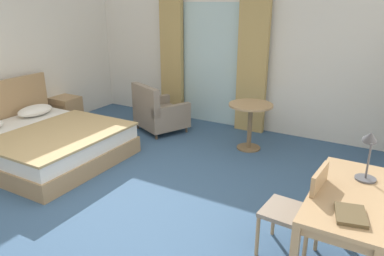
# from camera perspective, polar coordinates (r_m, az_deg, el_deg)

# --- Properties ---
(ground) EXTENTS (6.44, 7.11, 0.10)m
(ground) POSITION_cam_1_polar(r_m,az_deg,el_deg) (4.50, -12.02, -11.68)
(ground) COLOR #38567A
(wall_back) EXTENTS (6.04, 0.12, 2.50)m
(wall_back) POSITION_cam_1_polar(r_m,az_deg,el_deg) (6.73, 6.30, 10.91)
(wall_back) COLOR silver
(wall_back) RESTS_ON ground
(balcony_glass_door) EXTENTS (1.20, 0.02, 2.20)m
(balcony_glass_door) POSITION_cam_1_polar(r_m,az_deg,el_deg) (6.83, 3.17, 9.85)
(balcony_glass_door) COLOR silver
(balcony_glass_door) RESTS_ON ground
(curtain_panel_left) EXTENTS (0.47, 0.10, 2.31)m
(curtain_panel_left) POSITION_cam_1_polar(r_m,az_deg,el_deg) (7.14, -3.18, 10.72)
(curtain_panel_left) COLOR tan
(curtain_panel_left) RESTS_ON ground
(curtain_panel_right) EXTENTS (0.53, 0.10, 2.31)m
(curtain_panel_right) POSITION_cam_1_polar(r_m,az_deg,el_deg) (6.41, 9.42, 9.47)
(curtain_panel_right) COLOR tan
(curtain_panel_right) RESTS_ON ground
(bed) EXTENTS (2.12, 1.87, 1.05)m
(bed) POSITION_cam_1_polar(r_m,az_deg,el_deg) (5.82, -22.36, -1.99)
(bed) COLOR tan
(bed) RESTS_ON ground
(nightstand) EXTENTS (0.47, 0.43, 0.53)m
(nightstand) POSITION_cam_1_polar(r_m,az_deg,el_deg) (7.27, -19.10, 2.58)
(nightstand) COLOR tan
(nightstand) RESTS_ON ground
(writing_desk) EXTENTS (0.61, 1.32, 0.75)m
(writing_desk) POSITION_cam_1_polar(r_m,az_deg,el_deg) (3.35, 23.41, -10.62)
(writing_desk) COLOR tan
(writing_desk) RESTS_ON ground
(desk_chair) EXTENTS (0.50, 0.46, 0.93)m
(desk_chair) POSITION_cam_1_polar(r_m,az_deg,el_deg) (3.43, 16.62, -11.97)
(desk_chair) COLOR gray
(desk_chair) RESTS_ON ground
(desk_lamp) EXTENTS (0.18, 0.26, 0.44)m
(desk_lamp) POSITION_cam_1_polar(r_m,az_deg,el_deg) (3.54, 26.00, -2.85)
(desk_lamp) COLOR #4C4C51
(desk_lamp) RESTS_ON writing_desk
(closed_book) EXTENTS (0.27, 0.33, 0.03)m
(closed_book) POSITION_cam_1_polar(r_m,az_deg,el_deg) (2.97, 23.61, -12.35)
(closed_book) COLOR brown
(closed_book) RESTS_ON writing_desk
(armchair_by_window) EXTENTS (1.03, 1.00, 0.86)m
(armchair_by_window) POSITION_cam_1_polar(r_m,az_deg,el_deg) (6.50, -5.27, 2.36)
(armchair_by_window) COLOR gray
(armchair_by_window) RESTS_ON ground
(round_cafe_table) EXTENTS (0.68, 0.68, 0.73)m
(round_cafe_table) POSITION_cam_1_polar(r_m,az_deg,el_deg) (5.70, 9.12, 1.88)
(round_cafe_table) COLOR tan
(round_cafe_table) RESTS_ON ground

